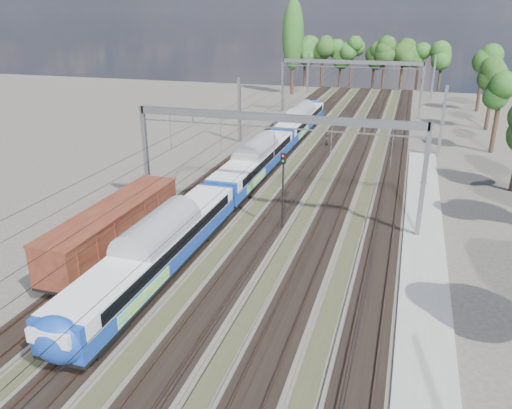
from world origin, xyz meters
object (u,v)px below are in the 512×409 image
(emu_train, at_px, (255,158))
(signal_far, at_px, (421,90))
(freight_boxcar, at_px, (115,227))
(signal_near, at_px, (283,183))
(worker, at_px, (327,141))

(emu_train, xyz_separation_m, signal_far, (16.02, 48.69, 0.72))
(emu_train, relative_size, freight_boxcar, 4.51)
(freight_boxcar, bearing_deg, signal_far, 73.06)
(emu_train, bearing_deg, signal_near, -62.47)
(freight_boxcar, bearing_deg, worker, 75.17)
(freight_boxcar, xyz_separation_m, worker, (9.23, 34.86, -1.37))
(emu_train, relative_size, signal_near, 9.98)
(freight_boxcar, height_order, worker, freight_boxcar)
(freight_boxcar, bearing_deg, signal_near, 37.35)
(freight_boxcar, relative_size, signal_far, 2.70)
(emu_train, relative_size, signal_far, 12.18)
(freight_boxcar, xyz_separation_m, signal_far, (20.52, 67.37, 1.08))
(freight_boxcar, distance_m, signal_near, 12.94)
(freight_boxcar, relative_size, signal_near, 2.22)
(emu_train, bearing_deg, worker, 73.71)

